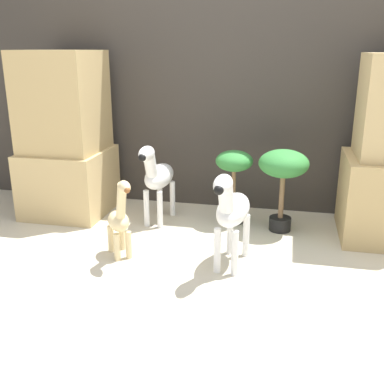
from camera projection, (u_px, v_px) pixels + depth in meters
ground_plane at (191, 280)px, 2.62m from camera, size 14.00×14.00×0.00m
wall_back at (228, 73)px, 3.55m from camera, size 6.40×0.08×2.20m
rock_pillar_left at (66, 139)px, 3.54m from camera, size 0.63×0.64×1.28m
zebra_right at (231, 210)px, 2.67m from camera, size 0.23×0.55×0.64m
zebra_left at (157, 176)px, 3.38m from camera, size 0.21×0.54×0.64m
giraffe_figurine at (120, 219)px, 2.83m from camera, size 0.28×0.33×0.55m
potted_palm_front at (283, 170)px, 3.20m from camera, size 0.36×0.36×0.61m
potted_palm_back at (234, 171)px, 3.37m from camera, size 0.28×0.28×0.57m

